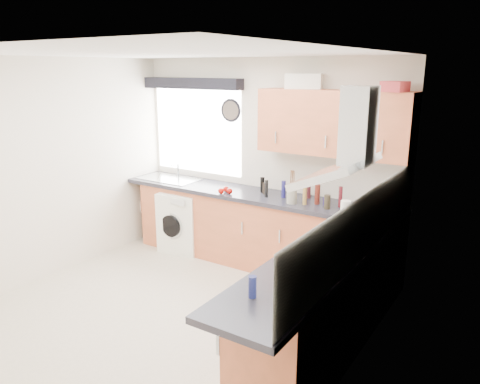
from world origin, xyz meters
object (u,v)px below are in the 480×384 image
Objects in this scene: oven at (327,302)px; extractor_hood at (347,148)px; washing_machine at (184,221)px; upper_cabinets at (333,123)px.

extractor_hood is (0.10, -0.00, 1.34)m from oven.
oven is 1.09× the size of extractor_hood.
extractor_hood is at bearing -32.82° from washing_machine.
oven is 1.99m from upper_cabinets.
upper_cabinets is at bearing -3.30° from washing_machine.
oven is 1.35m from extractor_hood.
extractor_hood reaches higher than washing_machine.
upper_cabinets is at bearing 116.13° from extractor_hood.
extractor_hood is at bearing -63.87° from upper_cabinets.
upper_cabinets reaches higher than extractor_hood.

